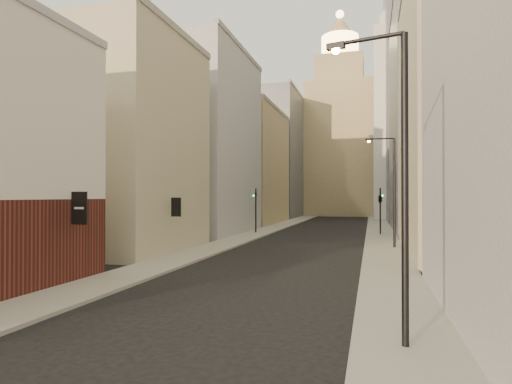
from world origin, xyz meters
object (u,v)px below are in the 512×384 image
Objects in this scene: clock_tower at (340,134)px; streetlamp_near at (396,168)px; streetlamp_mid at (391,185)px; white_tower at (397,116)px; traffic_light_left at (256,200)px; traffic_light_right at (380,198)px.

streetlamp_near is (7.21, -82.59, -12.73)m from clock_tower.
streetlamp_mid is (8.07, -59.60, -12.64)m from clock_tower.
white_tower is (11.00, -14.00, 0.97)m from clock_tower.
white_tower is 8.30× the size of traffic_light_left.
white_tower reaches higher than streetlamp_near.
streetlamp_near is at bearing -97.48° from streetlamp_mid.
streetlamp_mid is (0.86, 22.99, 0.09)m from streetlamp_near.
traffic_light_right is (-3.54, -33.92, -14.69)m from white_tower.
clock_tower reaches higher than traffic_light_right.
traffic_light_right is at bearing -173.81° from traffic_light_left.
white_tower is 8.30× the size of traffic_light_right.
clock_tower is 51.49m from traffic_light_left.
white_tower reaches higher than traffic_light_left.
traffic_light_right is at bearing -81.15° from clock_tower.
white_tower is at bearing -114.92° from traffic_light_left.
streetlamp_near is (-3.79, -68.59, -13.70)m from white_tower.
white_tower reaches higher than streetlamp_mid.
clock_tower is 61.45m from streetlamp_mid.
white_tower is at bearing -87.94° from traffic_light_right.
streetlamp_near is 23.01m from streetlamp_mid.
streetlamp_near is 1.72× the size of traffic_light_right.
streetlamp_mid reaches higher than traffic_light_left.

